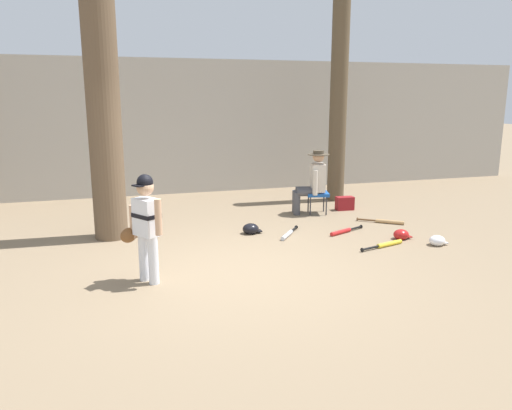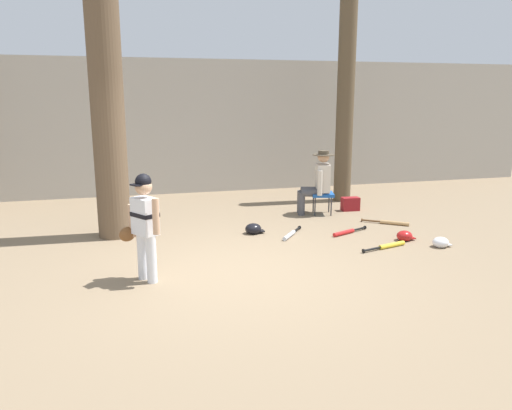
{
  "view_description": "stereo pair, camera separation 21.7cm",
  "coord_description": "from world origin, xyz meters",
  "px_view_note": "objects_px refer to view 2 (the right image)",
  "views": [
    {
      "loc": [
        -1.52,
        -5.7,
        2.17
      ],
      "look_at": [
        0.36,
        0.49,
        0.75
      ],
      "focal_mm": 34.67,
      "sensor_mm": 36.0,
      "label": 1
    },
    {
      "loc": [
        -1.31,
        -5.76,
        2.17
      ],
      "look_at": [
        0.36,
        0.49,
        0.75
      ],
      "focal_mm": 34.67,
      "sensor_mm": 36.0,
      "label": 2
    }
  ],
  "objects_px": {
    "tree_behind_spectator": "(345,114)",
    "seated_spectator": "(318,181)",
    "tree_near_player": "(108,109)",
    "bat_red_barrel": "(346,232)",
    "batting_helmet_white": "(441,242)",
    "bat_aluminum_silver": "(290,234)",
    "bat_wood_tan": "(391,223)",
    "handbag_beside_stool": "(350,204)",
    "folding_stool": "(322,195)",
    "batting_helmet_red": "(405,236)",
    "batting_helmet_black": "(253,229)",
    "young_ballplayer": "(144,221)",
    "bat_yellow_trainer": "(389,246)"
  },
  "relations": [
    {
      "from": "young_ballplayer",
      "to": "batting_helmet_black",
      "type": "bearing_deg",
      "value": 43.54
    },
    {
      "from": "bat_aluminum_silver",
      "to": "bat_wood_tan",
      "type": "xyz_separation_m",
      "value": [
        1.93,
        0.26,
        0.0
      ]
    },
    {
      "from": "bat_yellow_trainer",
      "to": "batting_helmet_red",
      "type": "distance_m",
      "value": 0.52
    },
    {
      "from": "bat_wood_tan",
      "to": "batting_helmet_black",
      "type": "distance_m",
      "value": 2.45
    },
    {
      "from": "tree_near_player",
      "to": "tree_behind_spectator",
      "type": "bearing_deg",
      "value": 19.28
    },
    {
      "from": "handbag_beside_stool",
      "to": "bat_red_barrel",
      "type": "distance_m",
      "value": 1.74
    },
    {
      "from": "batting_helmet_black",
      "to": "batting_helmet_white",
      "type": "height_order",
      "value": "batting_helmet_black"
    },
    {
      "from": "folding_stool",
      "to": "batting_helmet_red",
      "type": "bearing_deg",
      "value": -74.38
    },
    {
      "from": "folding_stool",
      "to": "bat_red_barrel",
      "type": "bearing_deg",
      "value": -96.47
    },
    {
      "from": "tree_behind_spectator",
      "to": "handbag_beside_stool",
      "type": "distance_m",
      "value": 1.96
    },
    {
      "from": "seated_spectator",
      "to": "handbag_beside_stool",
      "type": "height_order",
      "value": "seated_spectator"
    },
    {
      "from": "tree_near_player",
      "to": "young_ballplayer",
      "type": "xyz_separation_m",
      "value": [
        0.38,
        -2.12,
        -1.25
      ]
    },
    {
      "from": "handbag_beside_stool",
      "to": "bat_wood_tan",
      "type": "distance_m",
      "value": 1.2
    },
    {
      "from": "young_ballplayer",
      "to": "batting_helmet_white",
      "type": "relative_size",
      "value": 4.61
    },
    {
      "from": "bat_yellow_trainer",
      "to": "bat_red_barrel",
      "type": "bearing_deg",
      "value": 108.43
    },
    {
      "from": "bat_red_barrel",
      "to": "seated_spectator",
      "type": "bearing_deg",
      "value": 87.4
    },
    {
      "from": "young_ballplayer",
      "to": "batting_helmet_black",
      "type": "distance_m",
      "value": 2.54
    },
    {
      "from": "tree_behind_spectator",
      "to": "seated_spectator",
      "type": "height_order",
      "value": "tree_behind_spectator"
    },
    {
      "from": "batting_helmet_black",
      "to": "batting_helmet_white",
      "type": "relative_size",
      "value": 1.11
    },
    {
      "from": "handbag_beside_stool",
      "to": "bat_yellow_trainer",
      "type": "relative_size",
      "value": 0.43
    },
    {
      "from": "seated_spectator",
      "to": "bat_aluminum_silver",
      "type": "bearing_deg",
      "value": -126.33
    },
    {
      "from": "handbag_beside_stool",
      "to": "batting_helmet_black",
      "type": "height_order",
      "value": "handbag_beside_stool"
    },
    {
      "from": "seated_spectator",
      "to": "bat_yellow_trainer",
      "type": "bearing_deg",
      "value": -84.58
    },
    {
      "from": "bat_wood_tan",
      "to": "bat_aluminum_silver",
      "type": "bearing_deg",
      "value": -172.31
    },
    {
      "from": "tree_near_player",
      "to": "folding_stool",
      "type": "height_order",
      "value": "tree_near_player"
    },
    {
      "from": "batting_helmet_white",
      "to": "batting_helmet_red",
      "type": "bearing_deg",
      "value": 126.66
    },
    {
      "from": "tree_near_player",
      "to": "seated_spectator",
      "type": "bearing_deg",
      "value": 9.06
    },
    {
      "from": "bat_yellow_trainer",
      "to": "bat_wood_tan",
      "type": "height_order",
      "value": "same"
    },
    {
      "from": "bat_aluminum_silver",
      "to": "folding_stool",
      "type": "bearing_deg",
      "value": 50.56
    },
    {
      "from": "folding_stool",
      "to": "bat_yellow_trainer",
      "type": "height_order",
      "value": "folding_stool"
    },
    {
      "from": "seated_spectator",
      "to": "handbag_beside_stool",
      "type": "xyz_separation_m",
      "value": [
        0.74,
        0.1,
        -0.51
      ]
    },
    {
      "from": "tree_behind_spectator",
      "to": "bat_yellow_trainer",
      "type": "height_order",
      "value": "tree_behind_spectator"
    },
    {
      "from": "bat_yellow_trainer",
      "to": "bat_red_barrel",
      "type": "relative_size",
      "value": 1.1
    },
    {
      "from": "tree_near_player",
      "to": "bat_aluminum_silver",
      "type": "bearing_deg",
      "value": -15.61
    },
    {
      "from": "tree_behind_spectator",
      "to": "bat_aluminum_silver",
      "type": "distance_m",
      "value": 3.58
    },
    {
      "from": "bat_wood_tan",
      "to": "bat_red_barrel",
      "type": "bearing_deg",
      "value": -160.22
    },
    {
      "from": "tree_behind_spectator",
      "to": "batting_helmet_red",
      "type": "distance_m",
      "value": 3.54
    },
    {
      "from": "batting_helmet_black",
      "to": "batting_helmet_red",
      "type": "bearing_deg",
      "value": -24.6
    },
    {
      "from": "tree_behind_spectator",
      "to": "handbag_beside_stool",
      "type": "relative_size",
      "value": 12.41
    },
    {
      "from": "seated_spectator",
      "to": "handbag_beside_stool",
      "type": "relative_size",
      "value": 3.53
    },
    {
      "from": "tree_behind_spectator",
      "to": "bat_wood_tan",
      "type": "distance_m",
      "value": 2.78
    },
    {
      "from": "seated_spectator",
      "to": "bat_aluminum_silver",
      "type": "height_order",
      "value": "seated_spectator"
    },
    {
      "from": "folding_stool",
      "to": "batting_helmet_black",
      "type": "height_order",
      "value": "folding_stool"
    },
    {
      "from": "handbag_beside_stool",
      "to": "batting_helmet_black",
      "type": "distance_m",
      "value": 2.51
    },
    {
      "from": "handbag_beside_stool",
      "to": "bat_yellow_trainer",
      "type": "distance_m",
      "value": 2.44
    },
    {
      "from": "bat_red_barrel",
      "to": "batting_helmet_white",
      "type": "xyz_separation_m",
      "value": [
        1.04,
        -1.01,
        0.04
      ]
    },
    {
      "from": "young_ballplayer",
      "to": "bat_wood_tan",
      "type": "height_order",
      "value": "young_ballplayer"
    },
    {
      "from": "young_ballplayer",
      "to": "bat_wood_tan",
      "type": "xyz_separation_m",
      "value": [
        4.23,
        1.63,
        -0.71
      ]
    },
    {
      "from": "tree_behind_spectator",
      "to": "bat_aluminum_silver",
      "type": "height_order",
      "value": "tree_behind_spectator"
    },
    {
      "from": "handbag_beside_stool",
      "to": "bat_wood_tan",
      "type": "height_order",
      "value": "handbag_beside_stool"
    }
  ]
}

